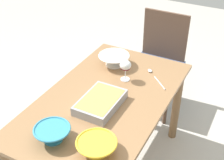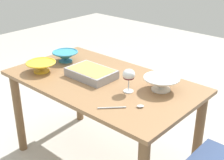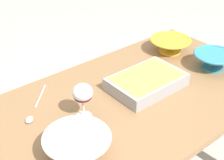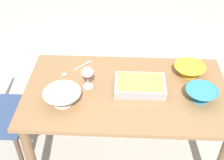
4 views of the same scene
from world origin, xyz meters
name	(u,v)px [view 2 (image 2 of 4)]	position (x,y,z in m)	size (l,w,h in m)	color
dining_table	(102,95)	(0.00, 0.00, 0.60)	(1.38, 0.79, 0.72)	olive
wine_glass	(129,76)	(0.26, -0.02, 0.84)	(0.08, 0.08, 0.16)	white
casserole_dish	(91,73)	(-0.09, -0.02, 0.76)	(0.34, 0.23, 0.06)	#99999E
mixing_bowl	(161,83)	(0.41, 0.14, 0.78)	(0.24, 0.24, 0.09)	white
small_bowl	(65,56)	(-0.48, 0.07, 0.77)	(0.21, 0.21, 0.09)	teal
serving_bowl	(41,66)	(-0.45, -0.19, 0.77)	(0.22, 0.22, 0.08)	yellow
serving_spoon	(130,107)	(0.41, -0.18, 0.73)	(0.21, 0.21, 0.01)	silver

